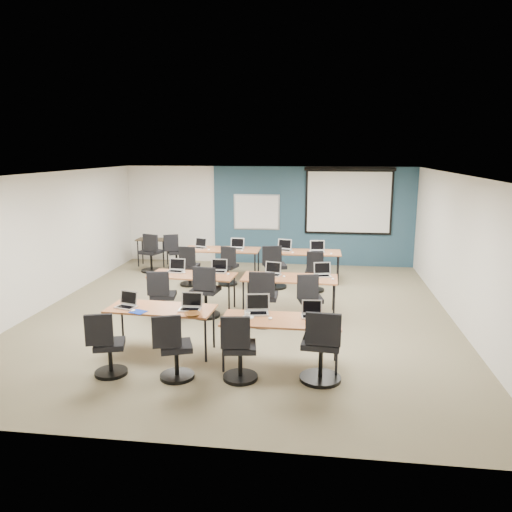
# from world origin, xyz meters

# --- Properties ---
(floor) EXTENTS (8.00, 9.00, 0.02)m
(floor) POSITION_xyz_m (0.00, 0.00, 0.00)
(floor) COLOR #6B6354
(floor) RESTS_ON ground
(ceiling) EXTENTS (8.00, 9.00, 0.02)m
(ceiling) POSITION_xyz_m (0.00, 0.00, 2.70)
(ceiling) COLOR white
(ceiling) RESTS_ON ground
(wall_back) EXTENTS (8.00, 0.04, 2.70)m
(wall_back) POSITION_xyz_m (0.00, 4.50, 1.35)
(wall_back) COLOR beige
(wall_back) RESTS_ON ground
(wall_front) EXTENTS (8.00, 0.04, 2.70)m
(wall_front) POSITION_xyz_m (0.00, -4.50, 1.35)
(wall_front) COLOR beige
(wall_front) RESTS_ON ground
(wall_left) EXTENTS (0.04, 9.00, 2.70)m
(wall_left) POSITION_xyz_m (-4.00, 0.00, 1.35)
(wall_left) COLOR beige
(wall_left) RESTS_ON ground
(wall_right) EXTENTS (0.04, 9.00, 2.70)m
(wall_right) POSITION_xyz_m (4.00, 0.00, 1.35)
(wall_right) COLOR beige
(wall_right) RESTS_ON ground
(blue_accent_panel) EXTENTS (5.50, 0.04, 2.70)m
(blue_accent_panel) POSITION_xyz_m (1.25, 4.47, 1.35)
(blue_accent_panel) COLOR #3D5977
(blue_accent_panel) RESTS_ON wall_back
(whiteboard) EXTENTS (1.28, 0.03, 0.98)m
(whiteboard) POSITION_xyz_m (-0.30, 4.43, 1.45)
(whiteboard) COLOR #B2BDC9
(whiteboard) RESTS_ON wall_back
(projector_screen) EXTENTS (2.40, 0.10, 1.82)m
(projector_screen) POSITION_xyz_m (2.20, 4.41, 1.89)
(projector_screen) COLOR black
(projector_screen) RESTS_ON wall_back
(training_table_front_left) EXTENTS (1.66, 0.69, 0.73)m
(training_table_front_left) POSITION_xyz_m (-0.95, -2.06, 0.68)
(training_table_front_left) COLOR olive
(training_table_front_left) RESTS_ON floor
(training_table_front_right) EXTENTS (1.73, 0.72, 0.73)m
(training_table_front_right) POSITION_xyz_m (0.95, -2.34, 0.68)
(training_table_front_right) COLOR brown
(training_table_front_right) RESTS_ON floor
(training_table_mid_left) EXTENTS (1.69, 0.70, 0.73)m
(training_table_mid_left) POSITION_xyz_m (-1.00, 0.07, 0.68)
(training_table_mid_left) COLOR #A9713C
(training_table_mid_left) RESTS_ON floor
(training_table_mid_right) EXTENTS (1.83, 0.76, 0.73)m
(training_table_mid_right) POSITION_xyz_m (0.91, 0.12, 0.69)
(training_table_mid_right) COLOR brown
(training_table_mid_right) RESTS_ON floor
(training_table_back_left) EXTENTS (1.87, 0.78, 0.73)m
(training_table_back_left) POSITION_xyz_m (-0.95, 2.70, 0.69)
(training_table_back_left) COLOR #9E7843
(training_table_back_left) RESTS_ON floor
(training_table_back_right) EXTENTS (1.79, 0.75, 0.73)m
(training_table_back_right) POSITION_xyz_m (1.08, 2.64, 0.68)
(training_table_back_right) COLOR brown
(training_table_back_right) RESTS_ON floor
(laptop_0) EXTENTS (0.31, 0.26, 0.24)m
(laptop_0) POSITION_xyz_m (-1.49, -2.08, 0.79)
(laptop_0) COLOR silver
(laptop_0) RESTS_ON training_table_front_left
(mouse_0) EXTENTS (0.07, 0.10, 0.03)m
(mouse_0) POSITION_xyz_m (-1.31, -2.28, 0.74)
(mouse_0) COLOR white
(mouse_0) RESTS_ON training_table_front_left
(task_chair_0) EXTENTS (0.48, 0.46, 0.95)m
(task_chair_0) POSITION_xyz_m (-1.44, -2.98, 0.39)
(task_chair_0) COLOR black
(task_chair_0) RESTS_ON floor
(laptop_1) EXTENTS (0.33, 0.28, 0.25)m
(laptop_1) POSITION_xyz_m (-0.47, -2.07, 0.79)
(laptop_1) COLOR #B1B1B1
(laptop_1) RESTS_ON training_table_front_left
(mouse_1) EXTENTS (0.07, 0.10, 0.03)m
(mouse_1) POSITION_xyz_m (-0.29, -2.27, 0.74)
(mouse_1) COLOR white
(mouse_1) RESTS_ON training_table_front_left
(task_chair_1) EXTENTS (0.51, 0.48, 0.97)m
(task_chair_1) POSITION_xyz_m (-0.47, -2.97, 0.40)
(task_chair_1) COLOR black
(task_chair_1) RESTS_ON floor
(laptop_2) EXTENTS (0.36, 0.30, 0.27)m
(laptop_2) POSITION_xyz_m (0.57, -2.10, 0.80)
(laptop_2) COLOR #A3A3AC
(laptop_2) RESTS_ON training_table_front_right
(mouse_2) EXTENTS (0.07, 0.10, 0.03)m
(mouse_2) POSITION_xyz_m (0.80, -2.36, 0.74)
(mouse_2) COLOR white
(mouse_2) RESTS_ON training_table_front_right
(task_chair_2) EXTENTS (0.49, 0.49, 0.97)m
(task_chair_2) POSITION_xyz_m (0.42, -2.89, 0.40)
(task_chair_2) COLOR black
(task_chair_2) RESTS_ON floor
(laptop_3) EXTENTS (0.30, 0.25, 0.23)m
(laptop_3) POSITION_xyz_m (1.39, -2.16, 0.79)
(laptop_3) COLOR #ACACB1
(laptop_3) RESTS_ON training_table_front_right
(mouse_3) EXTENTS (0.07, 0.10, 0.03)m
(mouse_3) POSITION_xyz_m (1.71, -2.24, 0.74)
(mouse_3) COLOR white
(mouse_3) RESTS_ON training_table_front_right
(task_chair_3) EXTENTS (0.58, 0.58, 1.05)m
(task_chair_3) POSITION_xyz_m (1.54, -2.78, 0.44)
(task_chair_3) COLOR black
(task_chair_3) RESTS_ON floor
(laptop_4) EXTENTS (0.33, 0.28, 0.25)m
(laptop_4) POSITION_xyz_m (-1.39, 0.28, 0.79)
(laptop_4) COLOR #ADADAD
(laptop_4) RESTS_ON training_table_mid_left
(mouse_4) EXTENTS (0.08, 0.11, 0.04)m
(mouse_4) POSITION_xyz_m (-1.20, 0.16, 0.74)
(mouse_4) COLOR white
(mouse_4) RESTS_ON training_table_mid_left
(task_chair_4) EXTENTS (0.49, 0.49, 0.98)m
(task_chair_4) POSITION_xyz_m (-1.40, -0.63, 0.40)
(task_chair_4) COLOR black
(task_chair_4) RESTS_ON floor
(laptop_5) EXTENTS (0.32, 0.28, 0.25)m
(laptop_5) POSITION_xyz_m (-0.54, 0.36, 0.79)
(laptop_5) COLOR #A2A2AA
(laptop_5) RESTS_ON training_table_mid_left
(mouse_5) EXTENTS (0.08, 0.11, 0.03)m
(mouse_5) POSITION_xyz_m (-0.30, 0.15, 0.74)
(mouse_5) COLOR white
(mouse_5) RESTS_ON training_table_mid_left
(task_chair_5) EXTENTS (0.54, 0.54, 1.02)m
(task_chair_5) POSITION_xyz_m (-0.65, -0.32, 0.42)
(task_chair_5) COLOR black
(task_chair_5) RESTS_ON floor
(laptop_6) EXTENTS (0.32, 0.27, 0.25)m
(laptop_6) POSITION_xyz_m (0.57, 0.26, 0.79)
(laptop_6) COLOR #BABABA
(laptop_6) RESTS_ON training_table_mid_right
(mouse_6) EXTENTS (0.06, 0.09, 0.03)m
(mouse_6) POSITION_xyz_m (0.81, 0.12, 0.74)
(mouse_6) COLOR white
(mouse_6) RESTS_ON training_table_mid_right
(task_chair_6) EXTENTS (0.56, 0.56, 1.04)m
(task_chair_6) POSITION_xyz_m (0.49, -0.64, 0.43)
(task_chair_6) COLOR black
(task_chair_6) RESTS_ON floor
(laptop_7) EXTENTS (0.34, 0.29, 0.26)m
(laptop_7) POSITION_xyz_m (1.53, 0.30, 0.79)
(laptop_7) COLOR #BDBDBD
(laptop_7) RESTS_ON training_table_mid_right
(mouse_7) EXTENTS (0.07, 0.10, 0.03)m
(mouse_7) POSITION_xyz_m (1.74, 0.05, 0.74)
(mouse_7) COLOR white
(mouse_7) RESTS_ON training_table_mid_right
(task_chair_7) EXTENTS (0.48, 0.48, 0.96)m
(task_chair_7) POSITION_xyz_m (1.32, -0.43, 0.40)
(task_chair_7) COLOR black
(task_chair_7) RESTS_ON floor
(laptop_8) EXTENTS (0.32, 0.28, 0.25)m
(laptop_8) POSITION_xyz_m (-1.51, 2.75, 0.79)
(laptop_8) COLOR silver
(laptop_8) RESTS_ON training_table_back_left
(mouse_8) EXTENTS (0.09, 0.12, 0.04)m
(mouse_8) POSITION_xyz_m (-1.23, 2.51, 0.74)
(mouse_8) COLOR white
(mouse_8) RESTS_ON training_table_back_left
(task_chair_8) EXTENTS (0.48, 0.48, 0.96)m
(task_chair_8) POSITION_xyz_m (-1.56, 1.84, 0.39)
(task_chair_8) COLOR black
(task_chair_8) RESTS_ON floor
(laptop_9) EXTENTS (0.34, 0.29, 0.26)m
(laptop_9) POSITION_xyz_m (-0.58, 2.77, 0.79)
(laptop_9) COLOR #B0B0B9
(laptop_9) RESTS_ON training_table_back_left
(mouse_9) EXTENTS (0.07, 0.11, 0.04)m
(mouse_9) POSITION_xyz_m (-0.40, 2.51, 0.74)
(mouse_9) COLOR white
(mouse_9) RESTS_ON training_table_back_left
(task_chair_9) EXTENTS (0.48, 0.46, 0.95)m
(task_chair_9) POSITION_xyz_m (-0.67, 2.01, 0.39)
(task_chair_9) COLOR black
(task_chair_9) RESTS_ON floor
(laptop_10) EXTENTS (0.35, 0.29, 0.26)m
(laptop_10) POSITION_xyz_m (0.61, 2.74, 0.79)
(laptop_10) COLOR silver
(laptop_10) RESTS_ON training_table_back_right
(mouse_10) EXTENTS (0.08, 0.11, 0.03)m
(mouse_10) POSITION_xyz_m (0.83, 2.45, 0.74)
(mouse_10) COLOR white
(mouse_10) RESTS_ON training_table_back_right
(task_chair_10) EXTENTS (0.55, 0.55, 1.02)m
(task_chair_10) POSITION_xyz_m (0.45, 1.89, 0.42)
(task_chair_10) COLOR black
(task_chair_10) RESTS_ON floor
(laptop_11) EXTENTS (0.35, 0.30, 0.26)m
(laptop_11) POSITION_xyz_m (1.41, 2.67, 0.80)
(laptop_11) COLOR silver
(laptop_11) RESTS_ON training_table_back_right
(mouse_11) EXTENTS (0.06, 0.10, 0.03)m
(mouse_11) POSITION_xyz_m (1.74, 2.42, 0.74)
(mouse_11) COLOR white
(mouse_11) RESTS_ON training_table_back_right
(task_chair_11) EXTENTS (0.46, 0.46, 0.95)m
(task_chair_11) POSITION_xyz_m (1.37, 1.73, 0.39)
(task_chair_11) COLOR black
(task_chair_11) RESTS_ON floor
(blue_mousepad) EXTENTS (0.28, 0.26, 0.01)m
(blue_mousepad) POSITION_xyz_m (-1.22, -2.30, 0.73)
(blue_mousepad) COLOR #0A2799
(blue_mousepad) RESTS_ON training_table_front_left
(snack_bowl) EXTENTS (0.33, 0.33, 0.06)m
(snack_bowl) POSITION_xyz_m (-0.35, -2.41, 0.76)
(snack_bowl) COLOR brown
(snack_bowl) RESTS_ON training_table_front_left
(snack_plate) EXTENTS (0.18, 0.18, 0.01)m
(snack_plate) POSITION_xyz_m (0.47, -2.34, 0.74)
(snack_plate) COLOR white
(snack_plate) RESTS_ON training_table_front_right
(coffee_cup) EXTENTS (0.06, 0.06, 0.05)m
(coffee_cup) POSITION_xyz_m (0.46, -2.32, 0.77)
(coffee_cup) COLOR beige
(coffee_cup) RESTS_ON snack_plate
(utility_table) EXTENTS (0.84, 0.46, 0.75)m
(utility_table) POSITION_xyz_m (-3.10, 3.75, 0.64)
(utility_table) COLOR #2E2414
(utility_table) RESTS_ON floor
(spare_chair_a) EXTENTS (0.51, 0.48, 0.96)m
(spare_chair_a) POSITION_xyz_m (-2.37, 3.41, 0.39)
(spare_chair_a) COLOR black
(spare_chair_a) RESTS_ON floor
(spare_chair_b) EXTENTS (0.57, 0.55, 1.03)m
(spare_chair_b) POSITION_xyz_m (-2.90, 3.03, 0.43)
(spare_chair_b) COLOR black
(spare_chair_b) RESTS_ON floor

